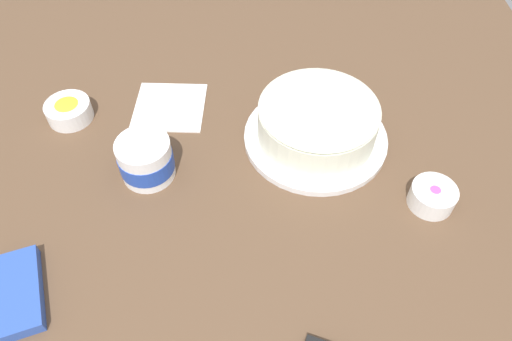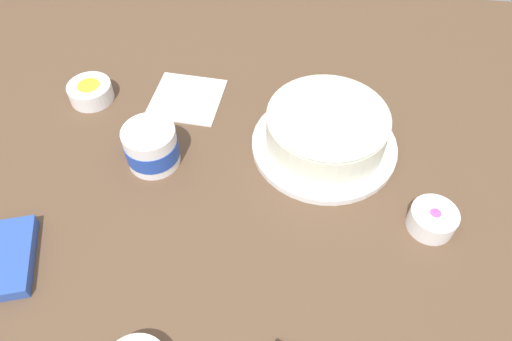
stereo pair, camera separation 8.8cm
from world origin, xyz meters
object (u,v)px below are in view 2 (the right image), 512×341
object	(u,v)px
frosting_tub	(151,146)
paper_napkin	(187,98)
sprinkle_bowl_rainbow	(433,218)
sprinkle_bowl_yellow	(90,91)
frosted_cake	(326,131)
candy_box_lower	(8,258)

from	to	relation	value
frosting_tub	paper_napkin	world-z (taller)	frosting_tub
frosting_tub	sprinkle_bowl_rainbow	distance (m)	0.53
sprinkle_bowl_yellow	paper_napkin	world-z (taller)	sprinkle_bowl_yellow
frosting_tub	sprinkle_bowl_rainbow	world-z (taller)	frosting_tub
sprinkle_bowl_yellow	sprinkle_bowl_rainbow	world-z (taller)	same
paper_napkin	sprinkle_bowl_rainbow	bearing A→B (deg)	61.77
sprinkle_bowl_rainbow	paper_napkin	size ratio (longest dim) A/B	0.55
sprinkle_bowl_rainbow	paper_napkin	world-z (taller)	sprinkle_bowl_rainbow
sprinkle_bowl_rainbow	paper_napkin	xyz separation A→B (m)	(-0.27, -0.50, -0.02)
frosted_cake	frosting_tub	bearing A→B (deg)	-76.50
frosting_tub	sprinkle_bowl_yellow	world-z (taller)	frosting_tub
frosted_cake	sprinkle_bowl_rainbow	world-z (taller)	frosted_cake
sprinkle_bowl_yellow	sprinkle_bowl_rainbow	xyz separation A→B (m)	(0.24, 0.71, 0.00)
sprinkle_bowl_yellow	candy_box_lower	xyz separation A→B (m)	(0.41, 0.00, -0.01)
sprinkle_bowl_rainbow	paper_napkin	distance (m)	0.57
candy_box_lower	paper_napkin	distance (m)	0.48
sprinkle_bowl_yellow	paper_napkin	xyz separation A→B (m)	(-0.03, 0.21, -0.02)
sprinkle_bowl_yellow	candy_box_lower	world-z (taller)	sprinkle_bowl_yellow
frosted_cake	sprinkle_bowl_rainbow	xyz separation A→B (m)	(0.16, 0.19, -0.03)
sprinkle_bowl_rainbow	candy_box_lower	distance (m)	0.72
sprinkle_bowl_yellow	sprinkle_bowl_rainbow	distance (m)	0.75
paper_napkin	candy_box_lower	bearing A→B (deg)	-25.34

